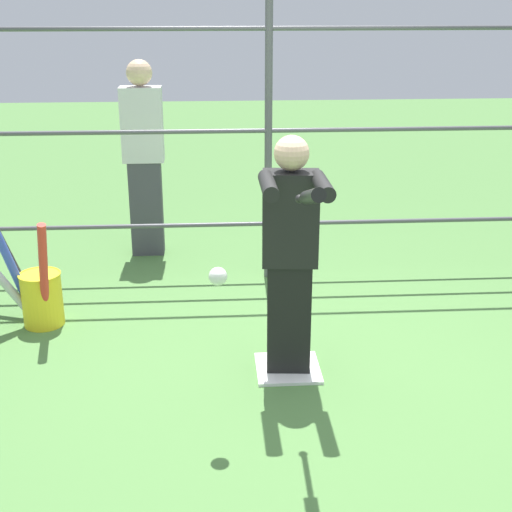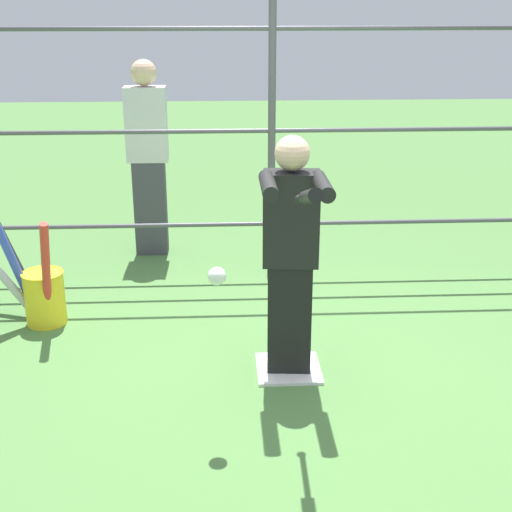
# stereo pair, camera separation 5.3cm
# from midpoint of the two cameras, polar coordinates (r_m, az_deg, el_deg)

# --- Properties ---
(ground_plane) EXTENTS (24.00, 24.00, 0.00)m
(ground_plane) POSITION_cam_midpoint_polar(r_m,az_deg,el_deg) (4.58, 2.94, -9.09)
(ground_plane) COLOR #4C7A3D
(home_plate) EXTENTS (0.40, 0.40, 0.02)m
(home_plate) POSITION_cam_midpoint_polar(r_m,az_deg,el_deg) (4.58, 2.95, -8.98)
(home_plate) COLOR white
(home_plate) RESTS_ON ground
(fence_backstop) EXTENTS (5.23, 0.06, 2.46)m
(fence_backstop) POSITION_cam_midpoint_polar(r_m,az_deg,el_deg) (5.68, 1.54, 9.99)
(fence_backstop) COLOR #4C4C51
(fence_backstop) RESTS_ON ground
(batter) EXTENTS (0.38, 0.52, 1.50)m
(batter) POSITION_cam_midpoint_polar(r_m,az_deg,el_deg) (4.23, 3.16, 0.39)
(batter) COLOR black
(batter) RESTS_ON ground
(baseball_bat_swinging) EXTENTS (0.08, 0.79, 0.29)m
(baseball_bat_swinging) POSITION_cam_midpoint_polar(r_m,az_deg,el_deg) (3.25, 4.68, 4.72)
(baseball_bat_swinging) COLOR black
(softball_in_flight) EXTENTS (0.10, 0.10, 0.10)m
(softball_in_flight) POSITION_cam_midpoint_polar(r_m,az_deg,el_deg) (3.64, -2.73, -1.62)
(softball_in_flight) COLOR white
(bat_bucket) EXTENTS (0.68, 0.73, 0.84)m
(bat_bucket) POSITION_cam_midpoint_polar(r_m,az_deg,el_deg) (5.31, -16.74, -2.68)
(bat_bucket) COLOR yellow
(bat_bucket) RESTS_ON ground
(bystander_behind_fence) EXTENTS (0.36, 0.22, 1.73)m
(bystander_behind_fence) POSITION_cam_midpoint_polar(r_m,az_deg,el_deg) (6.39, -8.40, 7.91)
(bystander_behind_fence) COLOR #3F3F47
(bystander_behind_fence) RESTS_ON ground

